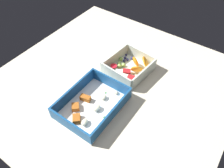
# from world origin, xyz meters

# --- Properties ---
(table_surface) EXTENTS (0.80, 0.80, 0.02)m
(table_surface) POSITION_xyz_m (0.00, 0.00, 0.01)
(table_surface) COLOR beige
(table_surface) RESTS_ON ground
(pasta_container) EXTENTS (0.21, 0.16, 0.05)m
(pasta_container) POSITION_xyz_m (-0.12, -0.01, 0.04)
(pasta_container) COLOR white
(pasta_container) RESTS_ON table_surface
(fruit_bowl) EXTENTS (0.17, 0.15, 0.06)m
(fruit_bowl) POSITION_xyz_m (0.09, -0.02, 0.04)
(fruit_bowl) COLOR silver
(fruit_bowl) RESTS_ON table_surface
(paper_cup_liner) EXTENTS (0.04, 0.04, 0.02)m
(paper_cup_liner) POSITION_xyz_m (0.20, 0.03, 0.03)
(paper_cup_liner) COLOR white
(paper_cup_liner) RESTS_ON table_surface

